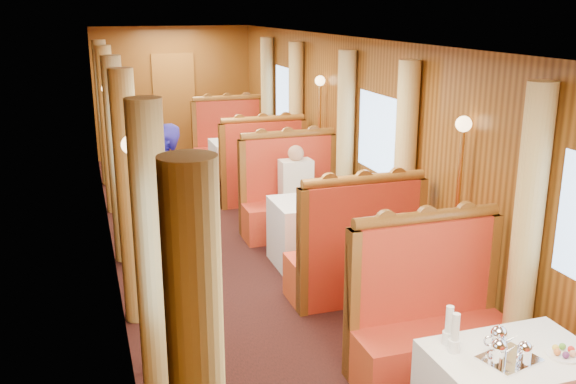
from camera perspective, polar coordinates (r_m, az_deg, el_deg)
name	(u,v)px	position (r m, az deg, el deg)	size (l,w,h in m)	color
floor	(256,270)	(7.28, -2.84, -6.90)	(3.00, 12.00, 0.01)	black
ceiling	(253,42)	(6.71, -3.14, 13.14)	(3.00, 12.00, 0.01)	silver
wall_far	(174,93)	(12.70, -10.11, 8.68)	(3.00, 2.50, 0.01)	brown
wall_left	(110,172)	(6.68, -15.52, 1.69)	(12.00, 2.50, 0.01)	brown
wall_right	(382,152)	(7.41, 8.32, 3.51)	(12.00, 2.50, 0.01)	brown
doorway_far	(175,106)	(12.70, -10.03, 7.55)	(0.80, 0.04, 2.00)	brown
banquette_near_aft	(430,327)	(5.28, 12.50, -11.61)	(1.30, 0.55, 1.34)	#AA1215
table_mid	(319,231)	(7.36, 2.78, -3.51)	(1.05, 0.72, 0.75)	white
banquette_mid_fwd	(355,259)	(6.47, 5.96, -5.97)	(1.30, 0.55, 1.34)	#AA1215
banquette_mid_aft	(291,202)	(8.25, 0.31, -0.94)	(1.30, 0.55, 1.34)	#AA1215
table_far	(244,163)	(10.57, -3.91, 2.59)	(1.05, 0.72, 0.75)	white
banquette_far_fwd	(261,175)	(9.61, -2.44, 1.52)	(1.30, 0.55, 1.34)	#AA1215
banquette_far_aft	(230,148)	(11.52, -5.15, 3.95)	(1.30, 0.55, 1.34)	#AA1215
tea_tray	(509,359)	(4.31, 19.06, -13.86)	(0.34, 0.26, 0.01)	silver
teapot_left	(498,355)	(4.22, 18.20, -13.63)	(0.16, 0.12, 0.13)	silver
teapot_right	(524,356)	(4.27, 20.24, -13.54)	(0.15, 0.11, 0.12)	silver
teapot_back	(498,343)	(4.34, 18.17, -12.64)	(0.17, 0.13, 0.14)	silver
fruit_plate	(564,353)	(4.47, 23.31, -13.03)	(0.21, 0.21, 0.05)	white
cup_inboard	(455,337)	(4.26, 14.60, -12.35)	(0.08, 0.08, 0.26)	white
cup_outboard	(449,329)	(4.34, 14.09, -11.72)	(0.08, 0.08, 0.26)	white
rose_vase_mid	(323,185)	(7.20, 3.09, 0.64)	(0.06, 0.06, 0.36)	silver
rose_vase_far	(242,130)	(10.47, -4.13, 5.54)	(0.06, 0.06, 0.36)	silver
window_left_near	(148,300)	(3.30, -12.32, -9.39)	(1.20, 0.90, 0.01)	#84ADE0
curtain_left_near_b	(155,286)	(4.13, -11.78, -8.17)	(0.22, 0.22, 2.35)	#D8BB6E
curtain_right_near_b	(526,239)	(5.15, 20.41, -3.90)	(0.22, 0.22, 2.35)	#D8BB6E
window_left_mid	(110,153)	(6.63, -15.51, 3.37)	(1.20, 0.90, 0.01)	#84ADE0
curtain_left_mid_a	(129,200)	(5.95, -13.92, -0.69)	(0.22, 0.22, 2.35)	#D8BB6E
curtain_left_mid_b	(118,162)	(7.46, -14.86, 2.63)	(0.22, 0.22, 2.35)	#D8BB6E
window_right_mid	(381,135)	(7.36, 8.28, 5.02)	(1.20, 0.90, 0.01)	#84ADE0
curtain_right_mid_a	(404,176)	(6.70, 10.28, 1.41)	(0.22, 0.22, 2.35)	#D8BB6E
curtain_right_mid_b	(345,146)	(8.07, 5.10, 4.11)	(0.22, 0.22, 2.35)	#D8BB6E
window_left_far	(98,104)	(10.08, -16.56, 7.52)	(1.20, 0.90, 0.01)	#84ADE0
curtain_left_far_a	(109,131)	(9.35, -15.61, 5.25)	(0.22, 0.22, 2.35)	#D8BB6E
curtain_left_far_b	(104,114)	(10.89, -16.03, 6.70)	(0.22, 0.22, 2.35)	#D8BB6E
window_right_far	(287,96)	(10.57, -0.11, 8.56)	(1.20, 0.90, 0.01)	#84ADE0
curtain_right_far_a	(296,121)	(9.85, 0.70, 6.37)	(0.22, 0.22, 2.35)	#D8BB6E
curtain_right_far_b	(267,106)	(11.32, -1.84, 7.65)	(0.22, 0.22, 2.35)	#D8BB6E
sconce_left_fore	(135,209)	(4.96, -13.43, -1.50)	(0.14, 0.14, 1.95)	#BF8C3F
sconce_right_fore	(459,180)	(5.85, 14.99, 1.08)	(0.14, 0.14, 1.95)	#BF8C3F
sconce_left_aft	(110,128)	(8.36, -15.52, 5.48)	(0.14, 0.14, 1.95)	#BF8C3F
sconce_right_aft	(320,117)	(8.92, 2.82, 6.69)	(0.14, 0.14, 1.95)	#BF8C3F
steward	(166,199)	(7.13, -10.83, -0.61)	(0.60, 0.40, 1.65)	navy
passenger	(297,183)	(7.98, 0.77, 0.83)	(0.40, 0.44, 0.76)	beige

